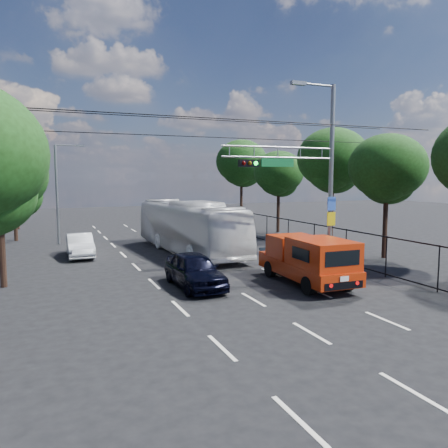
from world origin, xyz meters
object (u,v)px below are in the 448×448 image
signal_mast (312,168)px  red_pickup (308,259)px  white_van (80,245)px  white_bus (189,227)px  navy_hatchback (195,270)px

signal_mast → red_pickup: size_ratio=1.61×
white_van → signal_mast: bearing=-37.4°
red_pickup → white_bus: 10.26m
white_van → red_pickup: bearing=-50.8°
red_pickup → white_van: size_ratio=1.42×
red_pickup → navy_hatchback: bearing=163.4°
signal_mast → white_bus: (-4.21, 7.31, -3.60)m
navy_hatchback → white_van: bearing=112.0°
navy_hatchback → red_pickup: bearing=-17.2°
white_bus → navy_hatchback: bearing=-112.0°
signal_mast → navy_hatchback: 8.22m
white_bus → red_pickup: bearing=-82.4°
navy_hatchback → signal_mast: bearing=9.6°
signal_mast → white_bus: 9.17m
red_pickup → white_bus: white_bus is taller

